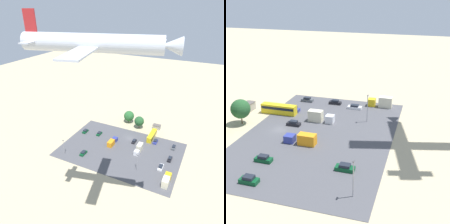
# 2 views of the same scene
# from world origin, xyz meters

# --- Properties ---
(ground_plane) EXTENTS (400.00, 400.00, 0.00)m
(ground_plane) POSITION_xyz_m (0.00, 0.00, 0.00)
(ground_plane) COLOR tan
(parking_lot_surface) EXTENTS (59.51, 39.70, 0.08)m
(parking_lot_surface) POSITION_xyz_m (0.00, 11.85, 0.04)
(parking_lot_surface) COLOR #4C4C51
(parking_lot_surface) RESTS_ON ground
(shed_building) EXTENTS (4.55, 3.01, 2.68)m
(shed_building) POSITION_xyz_m (-10.67, -16.47, 1.35)
(shed_building) COLOR #9E998E
(shed_building) RESTS_ON ground
(bus) EXTENTS (2.55, 11.49, 3.06)m
(bus) POSITION_xyz_m (-11.02, -5.61, 1.73)
(bus) COLOR gold
(bus) RESTS_ON ground
(parked_car_0) EXTENTS (1.98, 4.33, 1.56)m
(parked_car_0) POSITION_xyz_m (14.99, 23.41, 0.73)
(parked_car_0) COLOR #0C4723
(parked_car_0) RESTS_ON ground
(parked_car_1) EXTENTS (1.96, 4.30, 1.64)m
(parked_car_1) POSITION_xyz_m (-14.12, -2.17, 0.76)
(parked_car_1) COLOR navy
(parked_car_1) RESTS_ON ground
(parked_car_2) EXTENTS (1.73, 4.19, 1.60)m
(parked_car_2) POSITION_xyz_m (-24.01, -1.20, 0.75)
(parked_car_2) COLOR #4C5156
(parked_car_2) RESTS_ON ground
(parked_car_3) EXTENTS (1.72, 4.02, 1.52)m
(parked_car_3) POSITION_xyz_m (-3.79, 2.65, 0.72)
(parked_car_3) COLOR black
(parked_car_3) RESTS_ON ground
(parked_car_4) EXTENTS (1.80, 4.10, 1.59)m
(parked_car_4) POSITION_xyz_m (16.77, 4.26, 0.74)
(parked_car_4) COLOR #0C4723
(parked_car_4) RESTS_ON ground
(parked_car_5) EXTENTS (1.73, 4.21, 1.58)m
(parked_car_5) POSITION_xyz_m (-24.36, 9.03, 0.74)
(parked_car_5) COLOR black
(parked_car_5) RESTS_ON ground
(parked_car_6) EXTENTS (1.96, 4.00, 1.65)m
(parked_car_6) POSITION_xyz_m (25.23, 5.62, 0.77)
(parked_car_6) COLOR #0C4723
(parked_car_6) RESTS_ON ground
(parked_car_7) EXTENTS (1.97, 4.67, 1.41)m
(parked_car_7) POSITION_xyz_m (-22.03, 16.55, 0.67)
(parked_car_7) COLOR silver
(parked_car_7) RESTS_ON ground
(parked_truck_0) EXTENTS (2.59, 8.09, 3.57)m
(parked_truck_0) POSITION_xyz_m (-26.46, 24.76, 1.71)
(parked_truck_0) COLOR gold
(parked_truck_0) RESTS_ON ground
(parked_truck_1) EXTENTS (2.39, 7.84, 3.39)m
(parked_truck_1) POSITION_xyz_m (-8.72, 8.98, 1.63)
(parked_truck_1) COLOR silver
(parked_truck_1) RESTS_ON ground
(parked_truck_2) EXTENTS (2.51, 8.43, 2.84)m
(parked_truck_2) POSITION_xyz_m (6.01, 9.47, 1.38)
(parked_truck_2) COLOR navy
(parked_truck_2) RESTS_ON ground
(tree_near_shed) EXTENTS (5.72, 5.72, 7.55)m
(tree_near_shed) POSITION_xyz_m (-0.85, -12.68, 4.68)
(tree_near_shed) COLOR brown
(tree_near_shed) RESTS_ON ground
(light_pole_lot_centre) EXTENTS (0.90, 0.28, 8.06)m
(light_pole_lot_centre) POSITION_xyz_m (23.52, 27.37, 4.54)
(light_pole_lot_centre) COLOR gray
(light_pole_lot_centre) RESTS_ON ground
(light_pole_lot_edge) EXTENTS (0.90, 0.28, 8.43)m
(light_pole_lot_edge) POSITION_xyz_m (-12.67, 22.63, 4.73)
(light_pole_lot_edge) COLOR gray
(light_pole_lot_edge) RESTS_ON ground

